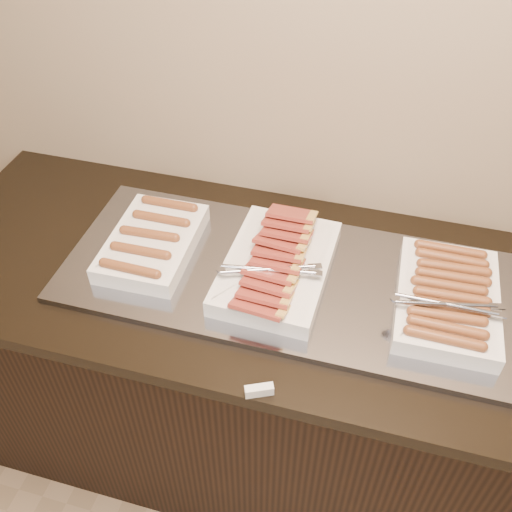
{
  "coord_description": "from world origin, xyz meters",
  "views": [
    {
      "loc": [
        0.21,
        1.08,
        2.01
      ],
      "look_at": [
        -0.08,
        2.13,
        0.97
      ],
      "focal_mm": 40.0,
      "sensor_mm": 36.0,
      "label": 1
    }
  ],
  "objects_px": {
    "counter": "(279,376)",
    "dish_left": "(152,242)",
    "warming_tray": "(286,278)",
    "dish_center": "(277,265)",
    "dish_right": "(447,298)"
  },
  "relations": [
    {
      "from": "counter",
      "to": "dish_left",
      "type": "relative_size",
      "value": 6.04
    },
    {
      "from": "warming_tray",
      "to": "dish_right",
      "type": "bearing_deg",
      "value": -0.5
    },
    {
      "from": "dish_left",
      "to": "dish_center",
      "type": "distance_m",
      "value": 0.36
    },
    {
      "from": "counter",
      "to": "dish_left",
      "type": "bearing_deg",
      "value": -180.0
    },
    {
      "from": "warming_tray",
      "to": "counter",
      "type": "bearing_deg",
      "value": 180.0
    },
    {
      "from": "warming_tray",
      "to": "dish_left",
      "type": "distance_m",
      "value": 0.38
    },
    {
      "from": "dish_left",
      "to": "warming_tray",
      "type": "bearing_deg",
      "value": -1.3
    },
    {
      "from": "dish_center",
      "to": "dish_right",
      "type": "xyz_separation_m",
      "value": [
        0.44,
        -0.0,
        -0.0
      ]
    },
    {
      "from": "dish_right",
      "to": "warming_tray",
      "type": "bearing_deg",
      "value": 178.34
    },
    {
      "from": "dish_center",
      "to": "dish_right",
      "type": "bearing_deg",
      "value": 1.72
    },
    {
      "from": "warming_tray",
      "to": "dish_center",
      "type": "height_order",
      "value": "dish_center"
    },
    {
      "from": "warming_tray",
      "to": "dish_right",
      "type": "relative_size",
      "value": 3.21
    },
    {
      "from": "dish_left",
      "to": "dish_right",
      "type": "xyz_separation_m",
      "value": [
        0.79,
        -0.0,
        0.0
      ]
    },
    {
      "from": "dish_right",
      "to": "dish_left",
      "type": "bearing_deg",
      "value": 178.59
    },
    {
      "from": "warming_tray",
      "to": "dish_right",
      "type": "distance_m",
      "value": 0.41
    }
  ]
}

